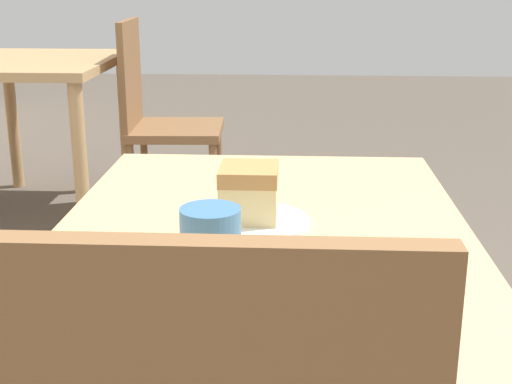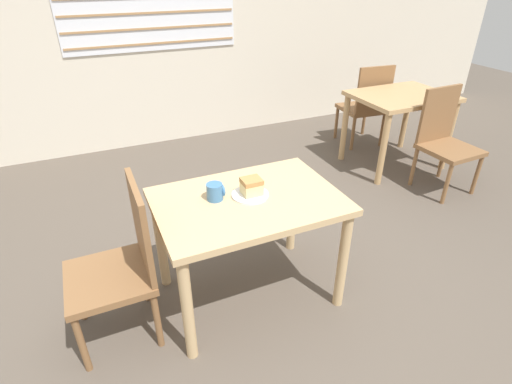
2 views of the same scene
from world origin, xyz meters
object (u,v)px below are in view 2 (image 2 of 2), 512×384
Objects in this scene: dining_table_near at (248,214)px; chair_far_opposite at (366,104)px; plate at (250,195)px; dining_table_far at (400,107)px; chair_near_window at (122,262)px; chair_far_corner at (445,138)px; cake_slice at (252,186)px; coffee_mug at (215,192)px.

chair_far_opposite is at bearing 38.31° from dining_table_near.
chair_far_opposite is 2.72m from plate.
dining_table_near is at bearing -151.57° from dining_table_far.
chair_near_window is at bearing -158.27° from dining_table_far.
chair_far_corner is at bearing 101.28° from chair_near_window.
chair_far_corner reaches higher than cake_slice.
chair_near_window is 9.36× the size of coffee_mug.
dining_table_far is 1.00× the size of chair_far_corner.
chair_far_corner is 1.11m from chair_far_opposite.
chair_far_opposite reaches higher than coffee_mug.
chair_far_opposite is 8.41× the size of cake_slice.
cake_slice is 0.20m from coffee_mug.
chair_far_corner is at bearing 96.41° from chair_far_opposite.
plate is at bearing -12.99° from coffee_mug.
cake_slice is (0.03, 0.02, 0.16)m from dining_table_near.
dining_table_near is 10.55× the size of coffee_mug.
dining_table_near is at bearing -21.91° from coffee_mug.
plate is at bearing -175.68° from cake_slice.
chair_near_window is 0.77m from plate.
cake_slice is (0.01, 0.00, 0.05)m from plate.
dining_table_near is at bearing -167.21° from chair_far_corner.
chair_near_window is 8.41× the size of cake_slice.
cake_slice is at bearing 4.32° from plate.
chair_far_corner reaches higher than dining_table_far.
chair_near_window reaches higher than coffee_mug.
dining_table_near is 1.13× the size of chair_far_opposite.
dining_table_near is at bearing -143.24° from cake_slice.
chair_near_window is 2.94m from chair_far_corner.
chair_far_corner is (0.05, -0.55, -0.14)m from dining_table_far.
cake_slice is (-2.08, -1.12, 0.15)m from dining_table_far.
dining_table_far is 4.37× the size of plate.
chair_far_corner is 9.36× the size of coffee_mug.
plate is (-2.13, -1.68, 0.23)m from chair_far_opposite.
coffee_mug is (-2.33, -0.52, 0.27)m from chair_far_corner.
dining_table_near is 0.17m from cake_slice.
plate is 2.15× the size of coffee_mug.
chair_far_opposite is at bearing 38.33° from cake_slice.
coffee_mug is (-2.32, -1.63, 0.27)m from chair_far_opposite.
chair_far_corner is 4.35× the size of plate.
chair_far_corner is at bearing -84.61° from dining_table_far.
chair_far_opposite is at bearing 120.41° from chair_near_window.
cake_slice is (-2.14, -0.57, 0.28)m from chair_far_corner.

